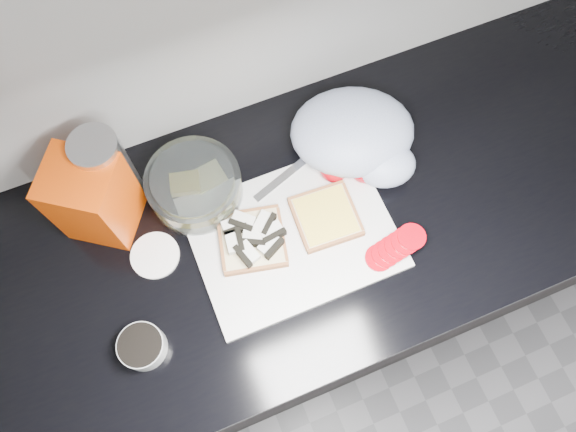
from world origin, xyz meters
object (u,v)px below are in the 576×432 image
object	(u,v)px
glass_bowl	(195,187)
bread_bag	(93,198)
cutting_board	(294,237)
steel_canister	(110,172)

from	to	relation	value
glass_bowl	bread_bag	bearing A→B (deg)	173.62
cutting_board	glass_bowl	xyz separation A→B (m)	(-0.15, 0.17, 0.03)
bread_bag	steel_canister	world-z (taller)	steel_canister
glass_bowl	steel_canister	size ratio (longest dim) A/B	0.89
glass_bowl	steel_canister	xyz separation A→B (m)	(-0.14, 0.06, 0.07)
bread_bag	steel_canister	xyz separation A→B (m)	(0.05, 0.04, 0.01)
cutting_board	glass_bowl	world-z (taller)	glass_bowl
cutting_board	bread_bag	xyz separation A→B (m)	(-0.34, 0.19, 0.10)
cutting_board	steel_canister	size ratio (longest dim) A/B	1.83
cutting_board	steel_canister	distance (m)	0.38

